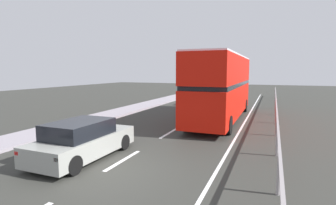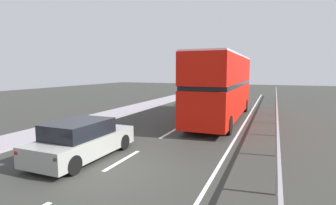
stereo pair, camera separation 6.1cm
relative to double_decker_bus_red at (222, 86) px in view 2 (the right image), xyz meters
The scene contains 6 objects.
ground_plane 11.10m from the double_decker_bus_red, 99.96° to the right, with size 73.18×120.00×0.10m, color #32322E.
lane_paint_markings 3.11m from the double_decker_bus_red, 85.76° to the right, with size 3.58×46.00×0.01m.
bridge_side_railing 4.05m from the double_decker_bus_red, 26.16° to the right, with size 0.10×42.00×1.20m.
double_decker_bus_red is the anchor object (origin of this frame).
hatchback_car_near 10.63m from the double_decker_bus_red, 108.99° to the right, with size 1.93×4.39×1.46m.
sedan_car_ahead 8.23m from the double_decker_bus_red, 113.84° to the left, with size 1.88×4.22×1.41m.
Camera 2 is at (5.12, -7.06, 3.30)m, focal length 28.25 mm.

